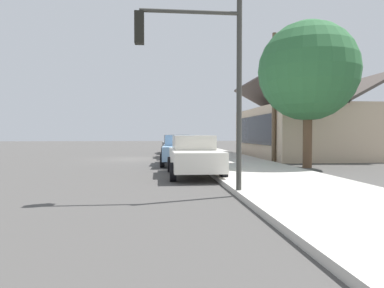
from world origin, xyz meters
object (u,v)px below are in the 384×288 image
at_px(car_silver, 174,144).
at_px(traffic_light_main, 199,63).
at_px(utility_pole_wooden, 274,95).
at_px(car_charcoal, 177,146).
at_px(car_skyblue, 180,150).
at_px(shade_tree, 308,71).
at_px(car_ivory, 194,155).
at_px(fire_hydrant_red, 209,155).

height_order(car_silver, traffic_light_main, traffic_light_main).
bearing_deg(utility_pole_wooden, car_charcoal, -129.06).
relative_size(car_skyblue, traffic_light_main, 0.90).
bearing_deg(car_charcoal, shade_tree, 35.63).
xyz_separation_m(car_charcoal, traffic_light_main, (15.00, -0.23, 2.68)).
relative_size(car_ivory, utility_pole_wooden, 0.64).
distance_m(car_skyblue, car_ivory, 4.96).
bearing_deg(car_ivory, shade_tree, 114.20).
distance_m(car_charcoal, utility_pole_wooden, 7.65).
bearing_deg(fire_hydrant_red, car_charcoal, -165.83).
distance_m(car_ivory, traffic_light_main, 5.31).
bearing_deg(traffic_light_main, car_skyblue, 179.41).
height_order(car_charcoal, car_skyblue, same).
distance_m(utility_pole_wooden, fire_hydrant_red, 5.42).
height_order(car_ivory, utility_pole_wooden, utility_pole_wooden).
bearing_deg(utility_pole_wooden, traffic_light_main, -28.10).
relative_size(car_silver, car_skyblue, 0.98).
distance_m(car_silver, car_ivory, 16.24).
distance_m(car_silver, traffic_light_main, 21.00).
xyz_separation_m(car_silver, car_charcoal, (5.82, -0.08, -0.00)).
bearing_deg(fire_hydrant_red, car_skyblue, -96.54).
bearing_deg(utility_pole_wooden, shade_tree, 8.45).
bearing_deg(car_ivory, fire_hydrant_red, 164.69).
bearing_deg(fire_hydrant_red, shade_tree, 64.24).
xyz_separation_m(car_charcoal, car_skyblue, (5.47, -0.14, -0.00)).
relative_size(car_charcoal, car_ivory, 0.93).
xyz_separation_m(car_ivory, traffic_light_main, (4.58, -0.34, 2.68)).
relative_size(car_ivory, traffic_light_main, 0.92).
distance_m(traffic_light_main, fire_hydrant_red, 9.96).
distance_m(car_charcoal, car_ivory, 10.42).
bearing_deg(utility_pole_wooden, car_skyblue, -79.14).
distance_m(car_silver, car_charcoal, 5.82).
relative_size(car_silver, car_charcoal, 1.02).
bearing_deg(car_skyblue, traffic_light_main, 1.98).
relative_size(car_charcoal, utility_pole_wooden, 0.60).
bearing_deg(traffic_light_main, car_charcoal, 179.11).
relative_size(car_charcoal, shade_tree, 0.63).
xyz_separation_m(car_silver, fire_hydrant_red, (11.47, 1.34, -0.32)).
bearing_deg(utility_pole_wooden, car_silver, -152.40).
relative_size(car_skyblue, fire_hydrant_red, 6.56).
xyz_separation_m(car_silver, shade_tree, (13.64, 5.85, 3.86)).
height_order(car_charcoal, fire_hydrant_red, car_charcoal).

